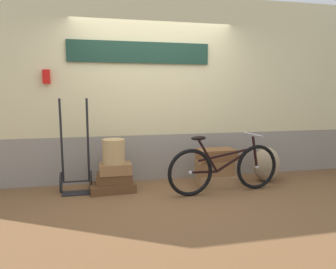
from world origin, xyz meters
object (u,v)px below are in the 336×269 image
at_px(wicker_basket, 114,151).
at_px(bicycle, 224,168).
at_px(luggage_trolley, 76,171).
at_px(suitcase_3, 218,180).
at_px(suitcase_4, 215,168).
at_px(suitcase_5, 216,155).
at_px(suitcase_1, 114,178).
at_px(suitcase_0, 112,187).
at_px(burlap_sack, 266,164).
at_px(suitcase_2, 115,169).

height_order(wicker_basket, bicycle, bicycle).
bearing_deg(luggage_trolley, wicker_basket, -10.92).
bearing_deg(suitcase_3, bicycle, -91.75).
bearing_deg(suitcase_3, suitcase_4, 172.25).
distance_m(suitcase_5, wicker_basket, 1.55).
bearing_deg(suitcase_1, luggage_trolley, 173.81).
bearing_deg(suitcase_0, bicycle, -19.10).
xyz_separation_m(suitcase_5, bicycle, (-0.04, -0.40, -0.12)).
bearing_deg(suitcase_1, suitcase_0, -168.78).
height_order(suitcase_0, burlap_sack, burlap_sack).
relative_size(suitcase_0, luggage_trolley, 0.47).
distance_m(suitcase_3, wicker_basket, 1.65).
xyz_separation_m(suitcase_2, bicycle, (1.50, -0.38, 0.01)).
distance_m(suitcase_0, suitcase_4, 1.56).
xyz_separation_m(suitcase_1, burlap_sack, (2.40, -0.01, 0.08)).
bearing_deg(wicker_basket, bicycle, -14.53).
relative_size(luggage_trolley, burlap_sack, 2.43).
bearing_deg(suitcase_1, suitcase_5, 1.72).
xyz_separation_m(suitcase_1, suitcase_4, (1.52, -0.04, 0.08)).
relative_size(suitcase_4, suitcase_5, 0.99).
relative_size(suitcase_5, wicker_basket, 1.61).
xyz_separation_m(suitcase_0, burlap_sack, (2.43, -0.01, 0.21)).
xyz_separation_m(suitcase_1, wicker_basket, (-0.00, -0.02, 0.39)).
height_order(suitcase_0, suitcase_4, suitcase_4).
relative_size(suitcase_3, wicker_basket, 1.78).
distance_m(suitcase_1, suitcase_5, 1.57).
relative_size(wicker_basket, bicycle, 0.20).
xyz_separation_m(luggage_trolley, bicycle, (2.04, -0.49, 0.05)).
height_order(suitcase_3, burlap_sack, burlap_sack).
bearing_deg(suitcase_4, suitcase_5, 38.39).
bearing_deg(suitcase_2, suitcase_1, 117.93).
relative_size(suitcase_4, wicker_basket, 1.60).
relative_size(suitcase_4, bicycle, 0.33).
height_order(suitcase_1, wicker_basket, wicker_basket).
height_order(luggage_trolley, burlap_sack, luggage_trolley).
height_order(suitcase_0, suitcase_5, suitcase_5).
xyz_separation_m(suitcase_0, suitcase_5, (1.58, -0.01, 0.41)).
relative_size(suitcase_0, burlap_sack, 1.15).
bearing_deg(burlap_sack, suitcase_1, 179.70).
xyz_separation_m(suitcase_1, suitcase_3, (1.57, -0.05, -0.11)).
relative_size(suitcase_1, suitcase_4, 0.91).
distance_m(suitcase_0, suitcase_2, 0.28).
xyz_separation_m(suitcase_0, suitcase_3, (1.60, -0.04, 0.02)).
height_order(suitcase_2, suitcase_3, suitcase_2).
xyz_separation_m(suitcase_0, suitcase_4, (1.55, -0.03, 0.21)).
distance_m(suitcase_0, suitcase_5, 1.63).
bearing_deg(suitcase_3, suitcase_1, -174.99).
bearing_deg(suitcase_0, suitcase_1, 4.72).
distance_m(suitcase_1, wicker_basket, 0.40).
bearing_deg(suitcase_4, suitcase_1, -175.94).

